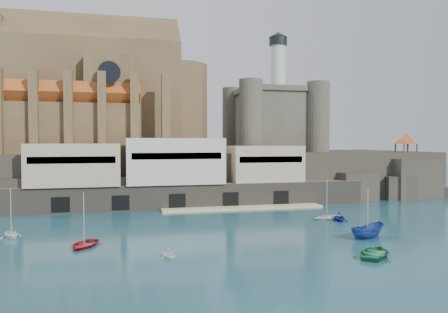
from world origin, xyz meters
TOP-DOWN VIEW (x-y plane):
  - ground at (0.00, 0.00)m, footprint 300.00×300.00m
  - promontory at (-0.19, 39.37)m, footprint 100.00×36.00m
  - quay at (-10.19, 23.07)m, footprint 70.00×12.00m
  - church at (-24.13, 41.85)m, footprint 47.00×25.93m
  - castle_keep at (16.08, 41.08)m, footprint 21.20×21.20m
  - rock_outcrop at (42.00, 25.84)m, footprint 14.50×10.50m
  - pavilion at (42.00, 26.00)m, footprint 6.40×6.40m
  - boat_0 at (-24.25, -5.57)m, footprint 3.94×2.32m
  - boat_1 at (-15.08, -12.75)m, footprint 2.68×2.24m
  - boat_2 at (10.78, -9.32)m, footprint 2.82×2.78m
  - boat_3 at (6.84, -17.25)m, footprint 4.03×3.94m
  - boat_4 at (-33.78, 1.59)m, footprint 3.50×3.14m
  - boat_6 at (11.90, 4.24)m, footprint 2.55×4.15m
  - boat_7 at (13.16, 2.48)m, footprint 3.23×2.33m

SIDE VIEW (x-z plane):
  - ground at x=0.00m, z-range 0.00..0.00m
  - boat_0 at x=-24.25m, z-range -2.65..2.65m
  - boat_1 at x=-15.08m, z-range -1.34..1.34m
  - boat_2 at x=10.78m, z-range -2.85..2.85m
  - boat_3 at x=6.84m, z-range -3.06..3.06m
  - boat_4 at x=-33.78m, z-range -1.73..1.73m
  - boat_6 at x=11.90m, z-range -2.80..2.80m
  - boat_7 at x=13.16m, z-range -1.70..1.70m
  - rock_outcrop at x=42.00m, z-range -0.33..8.37m
  - promontory at x=-0.19m, z-range -0.08..9.92m
  - quay at x=-10.19m, z-range -0.46..12.59m
  - pavilion at x=42.00m, z-range 10.03..15.43m
  - castle_keep at x=16.08m, z-range 3.66..32.96m
  - church at x=-24.13m, z-range 6.88..37.38m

